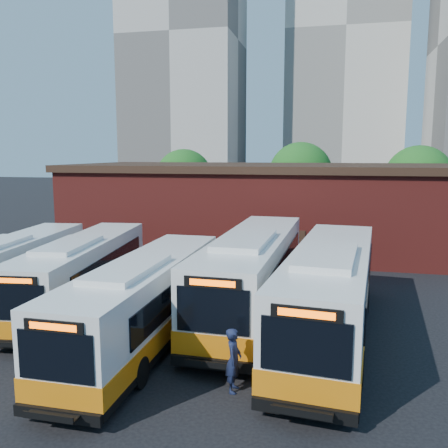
% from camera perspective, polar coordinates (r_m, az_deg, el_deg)
% --- Properties ---
extents(ground, '(220.00, 220.00, 0.00)m').
position_cam_1_polar(ground, '(18.16, -4.65, -15.05)').
color(ground, black).
extents(bus_farwest, '(3.61, 11.96, 3.22)m').
position_cam_1_polar(bus_farwest, '(25.79, -24.01, -5.19)').
color(bus_farwest, silver).
rests_on(bus_farwest, ground).
extents(bus_west, '(3.80, 12.38, 3.33)m').
position_cam_1_polar(bus_west, '(23.75, -16.59, -5.82)').
color(bus_west, silver).
rests_on(bus_west, ground).
extents(bus_midwest, '(2.73, 12.51, 3.40)m').
position_cam_1_polar(bus_midwest, '(18.58, -9.46, -9.50)').
color(bus_midwest, silver).
rests_on(bus_midwest, ground).
extents(bus_mideast, '(3.34, 14.01, 3.79)m').
position_cam_1_polar(bus_mideast, '(21.74, 3.48, -6.23)').
color(bus_mideast, silver).
rests_on(bus_mideast, ground).
extents(bus_east, '(4.12, 13.97, 3.76)m').
position_cam_1_polar(bus_east, '(19.30, 12.63, -8.40)').
color(bus_east, silver).
rests_on(bus_east, ground).
extents(transit_worker, '(0.50, 0.75, 2.00)m').
position_cam_1_polar(transit_worker, '(15.05, 1.17, -16.04)').
color(transit_worker, '#131B39').
rests_on(transit_worker, ground).
extents(depot_building, '(28.60, 12.60, 6.40)m').
position_cam_1_polar(depot_building, '(36.44, 4.62, 2.24)').
color(depot_building, maroon).
rests_on(depot_building, ground).
extents(tree_west, '(6.00, 6.00, 7.65)m').
position_cam_1_polar(tree_west, '(50.24, -4.83, 5.56)').
color(tree_west, '#382314').
rests_on(tree_west, ground).
extents(tree_mid, '(6.56, 6.56, 8.36)m').
position_cam_1_polar(tree_mid, '(50.01, 9.18, 5.97)').
color(tree_mid, '#382314').
rests_on(tree_mid, ground).
extents(tree_east, '(6.24, 6.24, 7.96)m').
position_cam_1_polar(tree_east, '(47.61, 22.33, 5.01)').
color(tree_east, '#382314').
rests_on(tree_east, ground).
extents(tower_left, '(20.00, 18.00, 56.20)m').
position_cam_1_polar(tower_left, '(94.20, -4.71, 21.17)').
color(tower_left, '#B7B1A8').
rests_on(tower_left, ground).
extents(tower_center, '(22.00, 20.00, 61.20)m').
position_cam_1_polar(tower_center, '(104.47, 14.34, 21.09)').
color(tower_center, beige).
rests_on(tower_center, ground).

